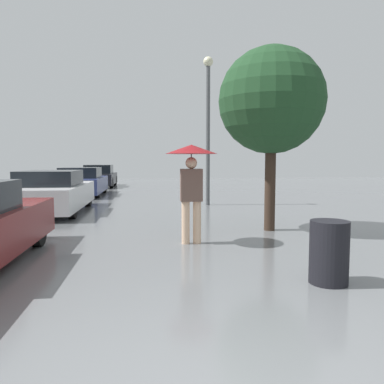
# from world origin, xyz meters

# --- Properties ---
(pedestrian) EXTENTS (0.95, 0.95, 1.82)m
(pedestrian) POSITION_xyz_m (0.33, 4.93, 1.40)
(pedestrian) COLOR beige
(pedestrian) RESTS_ON ground_plane
(parked_car_second) EXTENTS (1.81, 4.31, 1.24)m
(parked_car_second) POSITION_xyz_m (-3.27, 9.57, 0.58)
(parked_car_second) COLOR silver
(parked_car_second) RESTS_ON ground_plane
(parked_car_third) EXTENTS (1.85, 4.07, 1.23)m
(parked_car_third) POSITION_xyz_m (-3.34, 15.00, 0.57)
(parked_car_third) COLOR navy
(parked_car_third) RESTS_ON ground_plane
(parked_car_farthest) EXTENTS (1.75, 3.99, 1.28)m
(parked_car_farthest) POSITION_xyz_m (-3.25, 20.50, 0.59)
(parked_car_farthest) COLOR black
(parked_car_farthest) RESTS_ON ground_plane
(tree) EXTENTS (2.28, 2.28, 3.96)m
(tree) POSITION_xyz_m (2.19, 6.04, 2.80)
(tree) COLOR #38281E
(tree) RESTS_ON ground_plane
(street_lamp) EXTENTS (0.33, 0.33, 5.01)m
(street_lamp) POSITION_xyz_m (1.60, 10.84, 3.08)
(street_lamp) COLOR #515456
(street_lamp) RESTS_ON ground_plane
(trash_bin) EXTENTS (0.48, 0.48, 0.79)m
(trash_bin) POSITION_xyz_m (1.77, 2.49, 0.40)
(trash_bin) COLOR black
(trash_bin) RESTS_ON ground_plane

